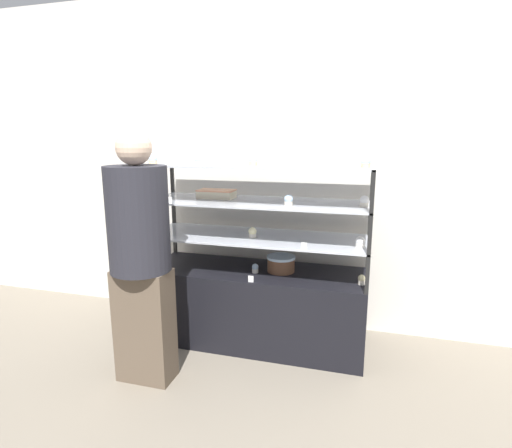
{
  "coord_description": "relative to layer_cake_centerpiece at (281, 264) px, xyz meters",
  "views": [
    {
      "loc": [
        0.75,
        -2.66,
        1.49
      ],
      "look_at": [
        0.0,
        0.0,
        0.9
      ],
      "focal_mm": 28.0,
      "sensor_mm": 36.0,
      "label": 1
    }
  ],
  "objects": [
    {
      "name": "price_tag_0",
      "position": [
        -0.14,
        -0.27,
        -0.04
      ],
      "size": [
        0.04,
        0.0,
        0.04
      ],
      "color": "white",
      "rests_on": "display_base"
    },
    {
      "name": "cupcake_11",
      "position": [
        -0.18,
        -0.09,
        0.73
      ],
      "size": [
        0.06,
        0.06,
        0.07
      ],
      "color": "#CCB28C",
      "rests_on": "display_riser_upper"
    },
    {
      "name": "cupcake_2",
      "position": [
        0.56,
        -0.11,
        -0.03
      ],
      "size": [
        0.05,
        0.05,
        0.07
      ],
      "color": "beige",
      "rests_on": "display_base"
    },
    {
      "name": "cupcake_0",
      "position": [
        -0.91,
        -0.13,
        -0.03
      ],
      "size": [
        0.05,
        0.05,
        0.07
      ],
      "color": "white",
      "rests_on": "display_base"
    },
    {
      "name": "ground_plane",
      "position": [
        -0.18,
        -0.02,
        -0.61
      ],
      "size": [
        20.0,
        20.0,
        0.0
      ],
      "primitive_type": "plane",
      "color": "gray"
    },
    {
      "name": "cupcake_10",
      "position": [
        -0.55,
        -0.15,
        0.73
      ],
      "size": [
        0.06,
        0.06,
        0.07
      ],
      "color": "beige",
      "rests_on": "display_riser_upper"
    },
    {
      "name": "price_tag_1",
      "position": [
        0.2,
        -0.27,
        0.22
      ],
      "size": [
        0.04,
        0.0,
        0.04
      ],
      "color": "white",
      "rests_on": "display_riser_lower"
    },
    {
      "name": "cupcake_4",
      "position": [
        -0.19,
        -0.06,
        0.23
      ],
      "size": [
        0.06,
        0.06,
        0.07
      ],
      "color": "beige",
      "rests_on": "display_riser_lower"
    },
    {
      "name": "display_riser_upper",
      "position": [
        -0.18,
        -0.02,
        0.69
      ],
      "size": [
        1.58,
        0.55,
        0.25
      ],
      "color": "black",
      "rests_on": "display_riser_middle"
    },
    {
      "name": "display_riser_lower",
      "position": [
        -0.18,
        -0.02,
        0.18
      ],
      "size": [
        1.58,
        0.55,
        0.25
      ],
      "color": "black",
      "rests_on": "display_base"
    },
    {
      "name": "customer_figure",
      "position": [
        -0.71,
        -0.66,
        0.21
      ],
      "size": [
        0.36,
        0.36,
        1.54
      ],
      "color": "brown",
      "rests_on": "ground_plane"
    },
    {
      "name": "cupcake_5",
      "position": [
        0.54,
        -0.13,
        0.23
      ],
      "size": [
        0.06,
        0.06,
        0.07
      ],
      "color": "white",
      "rests_on": "display_riser_lower"
    },
    {
      "name": "price_tag_2",
      "position": [
        -0.72,
        -0.27,
        0.47
      ],
      "size": [
        0.04,
        0.0,
        0.04
      ],
      "color": "white",
      "rests_on": "display_riser_middle"
    },
    {
      "name": "cupcake_3",
      "position": [
        -0.91,
        -0.11,
        0.23
      ],
      "size": [
        0.06,
        0.06,
        0.07
      ],
      "color": "white",
      "rests_on": "display_riser_lower"
    },
    {
      "name": "cupcake_9",
      "position": [
        -0.9,
        -0.15,
        0.73
      ],
      "size": [
        0.06,
        0.06,
        0.07
      ],
      "color": "#CCB28C",
      "rests_on": "display_riser_upper"
    },
    {
      "name": "display_base",
      "position": [
        -0.18,
        -0.02,
        -0.34
      ],
      "size": [
        1.58,
        0.55,
        0.56
      ],
      "color": "black",
      "rests_on": "ground_plane"
    },
    {
      "name": "cupcake_1",
      "position": [
        -0.17,
        -0.08,
        -0.03
      ],
      "size": [
        0.05,
        0.05,
        0.07
      ],
      "color": "white",
      "rests_on": "display_base"
    },
    {
      "name": "sheet_cake_frosted",
      "position": [
        -0.5,
        0.04,
        0.48
      ],
      "size": [
        0.27,
        0.15,
        0.06
      ],
      "color": "beige",
      "rests_on": "display_riser_middle"
    },
    {
      "name": "display_riser_middle",
      "position": [
        -0.18,
        -0.02,
        0.43
      ],
      "size": [
        1.58,
        0.55,
        0.25
      ],
      "color": "black",
      "rests_on": "display_riser_lower"
    },
    {
      "name": "cupcake_13",
      "position": [
        0.55,
        -0.09,
        0.73
      ],
      "size": [
        0.06,
        0.06,
        0.07
      ],
      "color": "#CCB28C",
      "rests_on": "display_riser_upper"
    },
    {
      "name": "cupcake_8",
      "position": [
        0.55,
        -0.06,
        0.48
      ],
      "size": [
        0.06,
        0.06,
        0.07
      ],
      "color": "beige",
      "rests_on": "display_riser_middle"
    },
    {
      "name": "cupcake_12",
      "position": [
        0.19,
        -0.13,
        0.73
      ],
      "size": [
        0.06,
        0.06,
        0.07
      ],
      "color": "beige",
      "rests_on": "display_riser_upper"
    },
    {
      "name": "cupcake_7",
      "position": [
        0.08,
        -0.15,
        0.48
      ],
      "size": [
        0.06,
        0.06,
        0.07
      ],
      "color": "beige",
      "rests_on": "display_riser_middle"
    },
    {
      "name": "back_wall",
      "position": [
        -0.18,
        0.4,
        0.69
      ],
      "size": [
        8.0,
        0.05,
        2.6
      ],
      "color": "silver",
      "rests_on": "ground_plane"
    },
    {
      "name": "price_tag_3",
      "position": [
        -0.46,
        -0.27,
        0.72
      ],
      "size": [
        0.04,
        0.0,
        0.04
      ],
      "color": "white",
      "rests_on": "display_riser_upper"
    },
    {
      "name": "cupcake_6",
      "position": [
        -0.9,
        -0.1,
        0.48
      ],
      "size": [
        0.06,
        0.06,
        0.07
      ],
      "color": "#CCB28C",
      "rests_on": "display_riser_middle"
    },
    {
      "name": "layer_cake_centerpiece",
      "position": [
        0.0,
        0.0,
        0.0
      ],
      "size": [
        0.2,
        0.2,
        0.11
      ],
      "color": "brown",
      "rests_on": "display_base"
    }
  ]
}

